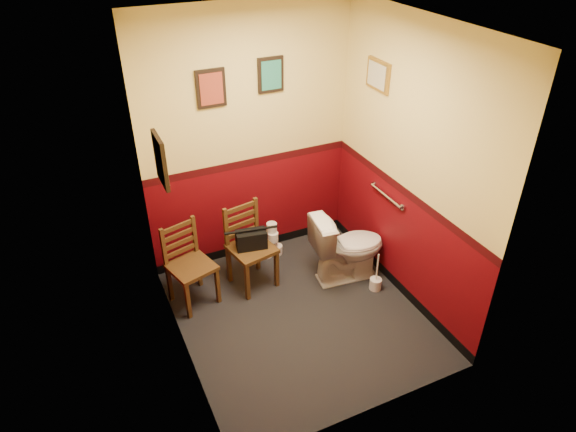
% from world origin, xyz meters
% --- Properties ---
extents(floor, '(2.20, 2.40, 0.00)m').
position_xyz_m(floor, '(0.00, 0.00, 0.00)').
color(floor, black).
rests_on(floor, ground).
extents(ceiling, '(2.20, 2.40, 0.00)m').
position_xyz_m(ceiling, '(0.00, 0.00, 2.70)').
color(ceiling, silver).
rests_on(ceiling, ground).
extents(wall_back, '(2.20, 0.00, 2.70)m').
position_xyz_m(wall_back, '(0.00, 1.20, 1.35)').
color(wall_back, '#57060C').
rests_on(wall_back, ground).
extents(wall_front, '(2.20, 0.00, 2.70)m').
position_xyz_m(wall_front, '(0.00, -1.20, 1.35)').
color(wall_front, '#57060C').
rests_on(wall_front, ground).
extents(wall_left, '(0.00, 2.40, 2.70)m').
position_xyz_m(wall_left, '(-1.10, 0.00, 1.35)').
color(wall_left, '#57060C').
rests_on(wall_left, ground).
extents(wall_right, '(0.00, 2.40, 2.70)m').
position_xyz_m(wall_right, '(1.10, 0.00, 1.35)').
color(wall_right, '#57060C').
rests_on(wall_right, ground).
extents(grab_bar, '(0.05, 0.56, 0.06)m').
position_xyz_m(grab_bar, '(1.07, 0.25, 0.95)').
color(grab_bar, silver).
rests_on(grab_bar, wall_right).
extents(framed_print_back_a, '(0.28, 0.04, 0.36)m').
position_xyz_m(framed_print_back_a, '(-0.35, 1.18, 1.95)').
color(framed_print_back_a, black).
rests_on(framed_print_back_a, wall_back).
extents(framed_print_back_b, '(0.26, 0.04, 0.34)m').
position_xyz_m(framed_print_back_b, '(0.25, 1.18, 2.00)').
color(framed_print_back_b, black).
rests_on(framed_print_back_b, wall_back).
extents(framed_print_left, '(0.04, 0.30, 0.38)m').
position_xyz_m(framed_print_left, '(-1.08, 0.10, 1.85)').
color(framed_print_left, black).
rests_on(framed_print_left, wall_left).
extents(framed_print_right, '(0.04, 0.34, 0.28)m').
position_xyz_m(framed_print_right, '(1.08, 0.60, 2.05)').
color(framed_print_right, olive).
rests_on(framed_print_right, wall_right).
extents(toilet, '(0.81, 0.52, 0.75)m').
position_xyz_m(toilet, '(0.72, 0.33, 0.38)').
color(toilet, white).
rests_on(toilet, floor).
extents(toilet_brush, '(0.12, 0.12, 0.44)m').
position_xyz_m(toilet_brush, '(0.89, 0.02, 0.07)').
color(toilet_brush, silver).
rests_on(toilet_brush, floor).
extents(chair_left, '(0.49, 0.49, 0.85)m').
position_xyz_m(chair_left, '(-0.86, 0.67, 0.43)').
color(chair_left, '#493016').
rests_on(chair_left, floor).
extents(chair_right, '(0.49, 0.49, 0.89)m').
position_xyz_m(chair_right, '(-0.23, 0.68, 0.44)').
color(chair_right, '#493016').
rests_on(chair_right, floor).
extents(handbag, '(0.32, 0.20, 0.22)m').
position_xyz_m(handbag, '(-0.22, 0.64, 0.56)').
color(handbag, black).
rests_on(handbag, chair_right).
extents(tp_stack, '(0.24, 0.15, 0.42)m').
position_xyz_m(tp_stack, '(0.16, 1.01, 0.18)').
color(tp_stack, silver).
rests_on(tp_stack, floor).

